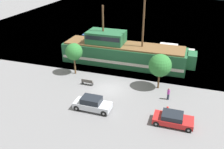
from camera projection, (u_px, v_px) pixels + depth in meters
ground_plane at (109, 89)px, 32.79m from camera, size 160.00×160.00×0.00m
water_surface at (159, 17)px, 70.38m from camera, size 80.00×80.00×0.00m
pirate_ship at (122, 52)px, 39.57m from camera, size 20.78×4.69×10.14m
moored_boat_dockside at (171, 50)px, 44.54m from camera, size 7.83×2.17×1.54m
moored_boat_outer at (99, 36)px, 51.85m from camera, size 6.95×2.27×1.79m
parked_car_curb_front at (92, 104)px, 28.22m from camera, size 4.24×1.85×1.57m
parked_car_curb_mid at (173, 119)px, 25.83m from camera, size 4.10×2.02×1.29m
fire_hydrant at (167, 109)px, 27.89m from camera, size 0.42×0.25×0.76m
bench_promenade_east at (87, 82)px, 33.70m from camera, size 1.58×0.45×0.85m
pedestrian_walking_near at (168, 94)px, 30.19m from camera, size 0.32×0.32×1.55m
tree_row_east at (74, 52)px, 35.63m from camera, size 2.48×2.48×4.68m
tree_row_mideast at (160, 65)px, 31.73m from camera, size 2.95×2.95×4.74m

